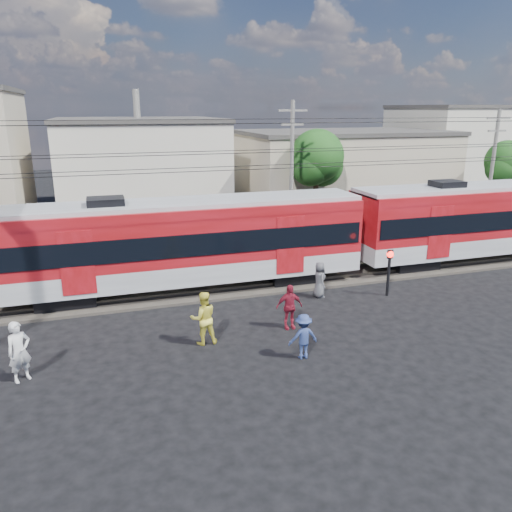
{
  "coord_description": "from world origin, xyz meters",
  "views": [
    {
      "loc": [
        -5.16,
        -13.38,
        8.04
      ],
      "look_at": [
        0.61,
        5.0,
        2.31
      ],
      "focal_mm": 35.0,
      "sensor_mm": 36.0,
      "label": 1
    }
  ],
  "objects_px": {
    "crossing_signal": "(389,264)",
    "pedestrian_c": "(303,336)",
    "pedestrian_a": "(19,352)",
    "commuter_train": "(189,240)"
  },
  "relations": [
    {
      "from": "commuter_train",
      "to": "crossing_signal",
      "type": "xyz_separation_m",
      "value": [
        8.25,
        -3.24,
        -0.94
      ]
    },
    {
      "from": "crossing_signal",
      "to": "pedestrian_a",
      "type": "bearing_deg",
      "value": -168.41
    },
    {
      "from": "pedestrian_a",
      "to": "crossing_signal",
      "type": "height_order",
      "value": "crossing_signal"
    },
    {
      "from": "commuter_train",
      "to": "crossing_signal",
      "type": "relative_size",
      "value": 23.81
    },
    {
      "from": "commuter_train",
      "to": "pedestrian_a",
      "type": "relative_size",
      "value": 26.05
    },
    {
      "from": "pedestrian_c",
      "to": "commuter_train",
      "type": "bearing_deg",
      "value": -72.49
    },
    {
      "from": "commuter_train",
      "to": "crossing_signal",
      "type": "bearing_deg",
      "value": -21.45
    },
    {
      "from": "crossing_signal",
      "to": "pedestrian_c",
      "type": "bearing_deg",
      "value": -143.96
    },
    {
      "from": "pedestrian_a",
      "to": "pedestrian_c",
      "type": "height_order",
      "value": "pedestrian_a"
    },
    {
      "from": "commuter_train",
      "to": "crossing_signal",
      "type": "height_order",
      "value": "commuter_train"
    }
  ]
}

